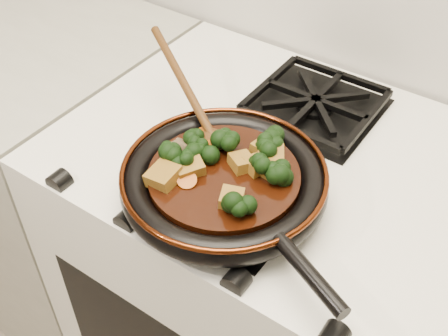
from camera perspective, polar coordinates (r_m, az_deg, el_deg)
The scene contains 31 objects.
stove at distance 1.33m, azimuth 4.15°, elevation -12.86°, with size 0.76×0.60×0.90m, color white.
burner_grate_front at distance 0.90m, azimuth 0.92°, elevation -2.19°, with size 0.23×0.23×0.03m, color black, non-canonical shape.
burner_grate_back at distance 1.09m, azimuth 9.26°, elevation 6.45°, with size 0.23×0.23×0.03m, color black, non-canonical shape.
skillet at distance 0.87m, azimuth 0.08°, elevation -1.35°, with size 0.43×0.32×0.05m.
braising_sauce at distance 0.87m, azimuth 0.00°, elevation -1.02°, with size 0.24×0.24×0.02m, color black.
tofu_cube_0 at distance 0.86m, azimuth 4.70°, elevation 0.03°, with size 0.04×0.04×0.02m, color olive.
tofu_cube_1 at distance 0.86m, azimuth -3.62°, elevation 0.19°, with size 0.04×0.04×0.02m, color olive.
tofu_cube_2 at distance 0.85m, azimuth -6.14°, elevation -0.85°, with size 0.04×0.04×0.02m, color olive.
tofu_cube_3 at distance 0.87m, azimuth 1.83°, elevation 0.56°, with size 0.04×0.03×0.02m, color olive.
tofu_cube_4 at distance 0.89m, azimuth 4.20°, elevation 1.98°, with size 0.04×0.04×0.02m, color olive.
tofu_cube_5 at distance 0.81m, azimuth 0.77°, elevation -3.15°, with size 0.04×0.03×0.02m, color olive.
tofu_cube_6 at distance 0.86m, azimuth 3.33°, elevation 0.29°, with size 0.04×0.03×0.02m, color olive.
tofu_cube_7 at distance 0.88m, azimuth 4.76°, elevation 1.17°, with size 0.04×0.04×0.02m, color olive.
broccoli_floret_0 at distance 0.89m, azimuth 4.33°, elevation 2.06°, with size 0.06×0.06×0.06m, color black, non-canonical shape.
broccoli_floret_1 at distance 0.90m, azimuth 0.33°, elevation 2.75°, with size 0.06×0.06×0.05m, color black, non-canonical shape.
broccoli_floret_2 at distance 0.91m, azimuth -3.14°, elevation 3.22°, with size 0.05×0.05×0.05m, color black, non-canonical shape.
broccoli_floret_3 at distance 0.85m, azimuth 3.37°, elevation -0.10°, with size 0.06×0.06×0.05m, color black, non-canonical shape.
broccoli_floret_4 at distance 0.86m, azimuth -3.69°, elevation 0.40°, with size 0.06×0.06×0.05m, color black, non-canonical shape.
broccoli_floret_5 at distance 0.88m, azimuth -2.06°, elevation 1.56°, with size 0.06×0.06×0.05m, color black, non-canonical shape.
broccoli_floret_6 at distance 0.79m, azimuth 1.22°, elevation -3.98°, with size 0.06×0.06×0.05m, color black, non-canonical shape.
broccoli_floret_7 at distance 0.87m, azimuth -5.53°, elevation 1.05°, with size 0.06×0.06×0.05m, color black, non-canonical shape.
broccoli_floret_8 at distance 0.90m, azimuth 5.14°, elevation 2.44°, with size 0.06×0.06×0.05m, color black, non-canonical shape.
broccoli_floret_9 at distance 0.85m, azimuth 5.38°, elevation -0.73°, with size 0.06×0.06×0.05m, color black, non-canonical shape.
carrot_coin_0 at distance 0.84m, azimuth -3.77°, elevation -1.28°, with size 0.03×0.03×0.01m, color #AE4404.
carrot_coin_1 at distance 0.93m, azimuth -2.12°, elevation 3.63°, with size 0.03×0.03×0.01m, color #AE4404.
carrot_coin_2 at distance 0.90m, azimuth -1.62°, elevation 2.01°, with size 0.03×0.03×0.01m, color #AE4404.
carrot_coin_3 at distance 0.89m, azimuth -5.46°, elevation 1.71°, with size 0.03×0.03×0.01m, color #AE4404.
mushroom_slice_0 at distance 0.90m, azimuth -4.00°, elevation 2.28°, with size 0.04×0.04×0.01m, color brown.
mushroom_slice_1 at distance 0.89m, azimuth -4.48°, elevation 1.91°, with size 0.03×0.03×0.01m, color brown.
mushroom_slice_2 at distance 0.87m, azimuth 5.44°, elevation 0.62°, with size 0.03×0.03×0.01m, color brown.
wooden_spoon at distance 0.96m, azimuth -3.02°, elevation 6.61°, with size 0.16×0.11×0.27m.
Camera 1 is at (0.35, 1.02, 1.55)m, focal length 45.00 mm.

